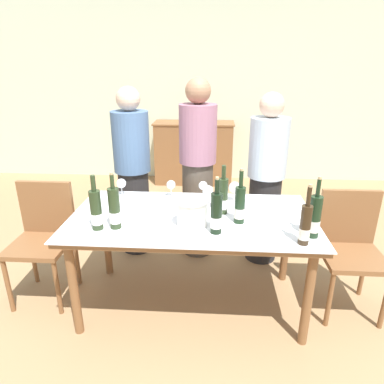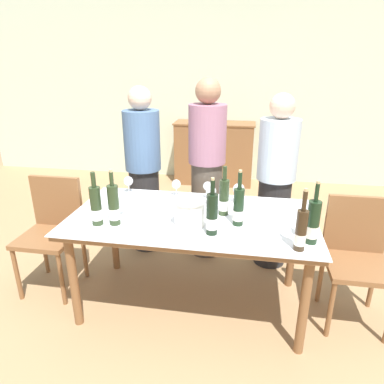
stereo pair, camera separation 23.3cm
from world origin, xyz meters
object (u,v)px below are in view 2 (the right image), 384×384
Objects in this scene: wine_glass_0 at (239,190)px; wine_bottle_2 at (239,207)px; ice_bucket at (190,212)px; wine_bottle_5 at (313,223)px; person_guest_left at (207,172)px; wine_bottle_1 at (224,198)px; person_host at (144,172)px; dining_table at (192,225)px; wine_glass_2 at (208,187)px; wine_bottle_0 at (114,206)px; wine_glass_1 at (176,185)px; wine_bottle_6 at (96,207)px; chair_left_end at (53,225)px; wine_bottle_3 at (301,231)px; wine_glass_3 at (128,182)px; wine_glass_4 at (211,192)px; chair_right_end at (357,252)px; sideboard_cabinet at (214,153)px; person_guest_right at (275,185)px; wine_glass_5 at (118,204)px; wine_bottle_4 at (212,215)px.

wine_bottle_2 is at bearing -87.73° from wine_glass_0.
ice_bucket is 0.76m from wine_bottle_5.
person_guest_left is (-0.30, 0.49, -0.02)m from wine_glass_0.
wine_glass_0 is at bearing 92.27° from wine_bottle_2.
person_host is (-0.81, 0.73, -0.08)m from wine_bottle_1.
wine_glass_2 is at bearing 78.92° from dining_table.
wine_bottle_0 is 2.76× the size of wine_glass_1.
person_guest_left is (-0.76, 1.03, -0.04)m from wine_bottle_5.
dining_table is 0.67m from wine_bottle_6.
chair_left_end is 0.55× the size of person_guest_left.
wine_bottle_3 is 1.28m from wine_bottle_6.
wine_glass_0 is 1.14× the size of wine_glass_3.
ice_bucket is 0.79m from wine_glass_3.
wine_bottle_1 is 0.22× the size of person_guest_left.
person_guest_left is at bearing 90.33° from ice_bucket.
person_guest_left is (0.60, 1.02, -0.04)m from wine_bottle_6.
wine_glass_0 is 1.04× the size of wine_glass_4.
wine_bottle_6 is at bearing -169.71° from chair_right_end.
wine_bottle_3 is at bearing -26.95° from dining_table.
person_host is (-0.41, 0.43, -0.05)m from wine_glass_1.
chair_left_end is at bearing 150.11° from wine_bottle_6.
wine_bottle_3 is at bearing -75.36° from sideboard_cabinet.
sideboard_cabinet is 2.32m from person_guest_right.
wine_glass_3 is (-0.11, 0.58, -0.03)m from wine_bottle_0.
person_guest_left is (0.60, -0.01, 0.04)m from person_host.
wine_bottle_1 is 2.23× the size of wine_glass_0.
wine_bottle_5 is 0.91m from wine_glass_2.
wine_bottle_1 is (0.37, -2.81, 0.40)m from sideboard_cabinet.
wine_bottle_2 is (0.81, 0.13, -0.01)m from wine_bottle_0.
wine_glass_5 is 1.01m from person_guest_left.
wine_bottle_0 reaches higher than chair_left_end.
ice_bucket reaches higher than wine_glass_3.
wine_bottle_5 is 0.80m from wine_glass_4.
wine_bottle_4 is 2.76× the size of wine_glass_5.
chair_left_end is (-0.55, -0.28, -0.30)m from wine_glass_3.
ice_bucket is 0.32m from wine_bottle_2.
chair_right_end is (0.84, -0.21, -0.33)m from wine_glass_0.
wine_bottle_1 is at bearing -0.63° from chair_left_end.
wine_bottle_1 is at bearing -60.63° from wine_glass_2.
wine_bottle_1 is at bearing 81.11° from wine_bottle_4.
wine_bottle_6 is at bearing -90.31° from wine_glass_3.
wine_glass_2 is (0.66, 0.57, -0.02)m from wine_bottle_6.
sideboard_cabinet is 2.86m from wine_bottle_1.
wine_bottle_5 is at bearing -20.94° from wine_bottle_2.
wine_bottle_1 is at bearing 11.79° from wine_glass_5.
wine_glass_5 is (-0.57, -0.42, -0.01)m from wine_glass_2.
person_host is at bearing 175.71° from person_guest_right.
chair_left_end is at bearing -163.81° from wine_glass_1.
wine_bottle_5 is (0.75, -0.11, 0.03)m from ice_bucket.
wine_bottle_5 is (0.76, -0.25, 0.20)m from dining_table.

